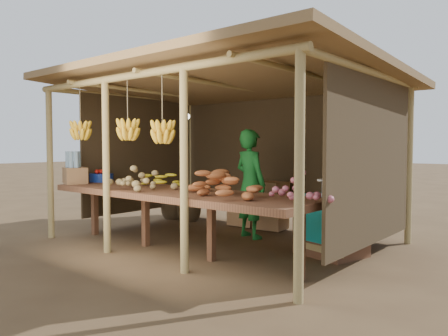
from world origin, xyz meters
The scene contains 13 objects.
ground centered at (0.00, 0.00, 0.00)m, with size 60.00×60.00×0.00m, color brown.
stall_structure centered at (-0.07, -0.04, 1.91)m, with size 4.70×3.50×2.43m.
counter centered at (0.00, -0.95, 0.74)m, with size 3.90×1.05×0.80m.
potato_heap centered at (-0.47, -1.14, 0.98)m, with size 0.85×0.51×0.36m, color olive, non-canonical shape.
sweet_potato_heap centered at (0.81, -1.05, 0.98)m, with size 1.02×0.61×0.36m, color #B5602E, non-canonical shape.
onion_heap centered at (1.75, -0.86, 0.98)m, with size 0.77×0.46×0.35m, color #C45F6D, non-canonical shape.
banana_pile centered at (-0.59, -0.73, 0.97)m, with size 0.56×0.34×0.35m, color yellow, non-canonical shape.
tomato_basin centered at (-1.90, -0.76, 0.88)m, with size 0.37×0.37×0.19m.
bottle_box centered at (-1.90, -1.22, 0.99)m, with size 0.47×0.42×0.49m.
vendor centered at (0.17, 0.41, 0.81)m, with size 0.59×0.39×1.61m, color #176925.
tarp_crate centered at (1.56, 0.23, 0.40)m, with size 0.96×0.88×0.97m.
carton_stack centered at (-0.10, 1.09, 0.34)m, with size 1.02×0.40×0.77m.
burlap_sacks centered at (-1.75, 0.84, 0.27)m, with size 0.86×0.45×0.61m.
Camera 1 is at (4.00, -4.79, 1.38)m, focal length 35.00 mm.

